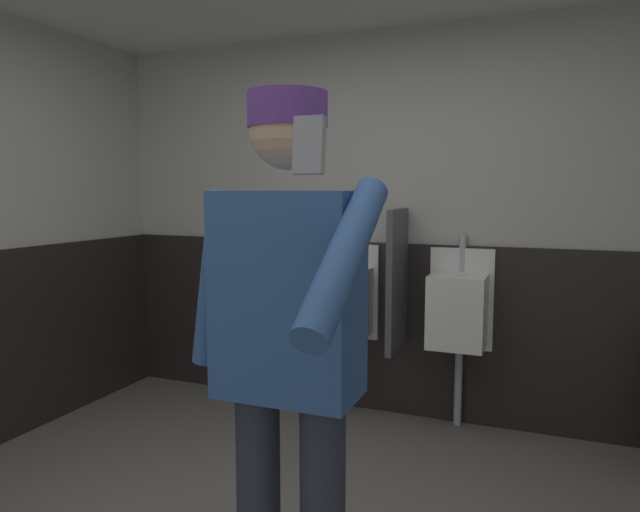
# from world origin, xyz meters

# --- Properties ---
(wall_back) EXTENTS (4.67, 0.12, 2.56)m
(wall_back) POSITION_xyz_m (0.00, 1.97, 1.28)
(wall_back) COLOR #B2B2AD
(wall_back) RESTS_ON ground_plane
(wainscot_band_back) EXTENTS (4.07, 0.03, 1.16)m
(wainscot_band_back) POSITION_xyz_m (0.00, 1.90, 0.58)
(wainscot_band_back) COLOR black
(wainscot_band_back) RESTS_ON ground_plane
(urinal_left) EXTENTS (0.40, 0.34, 1.24)m
(urinal_left) POSITION_xyz_m (-0.26, 1.76, 0.78)
(urinal_left) COLOR white
(urinal_left) RESTS_ON ground_plane
(urinal_middle) EXTENTS (0.40, 0.34, 1.24)m
(urinal_middle) POSITION_xyz_m (0.49, 1.76, 0.78)
(urinal_middle) COLOR white
(urinal_middle) RESTS_ON ground_plane
(privacy_divider_panel) EXTENTS (0.04, 0.40, 0.90)m
(privacy_divider_panel) POSITION_xyz_m (0.11, 1.68, 0.95)
(privacy_divider_panel) COLOR #4C4C51
(person) EXTENTS (0.64, 0.60, 1.79)m
(person) POSITION_xyz_m (0.28, -0.29, 1.06)
(person) COLOR #2D3342
(person) RESTS_ON ground_plane
(cell_phone) EXTENTS (0.06, 0.03, 0.11)m
(cell_phone) POSITION_xyz_m (0.56, -0.79, 1.60)
(cell_phone) COLOR #A5A8B2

